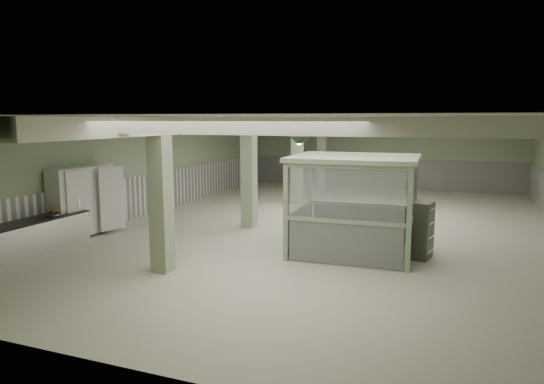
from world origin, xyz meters
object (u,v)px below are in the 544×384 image
(walkin_cooler, at_px, (83,203))
(filing_cabinet, at_px, (422,230))
(prep_counter, at_px, (10,243))
(guard_booth, at_px, (354,188))

(walkin_cooler, bearing_deg, filing_cabinet, 7.66)
(prep_counter, distance_m, guard_booth, 8.84)
(walkin_cooler, xyz_separation_m, guard_booth, (7.94, 1.16, 0.72))
(guard_booth, height_order, filing_cabinet, guard_booth)
(prep_counter, distance_m, walkin_cooler, 2.73)
(prep_counter, bearing_deg, walkin_cooler, 91.80)
(walkin_cooler, distance_m, guard_booth, 8.06)
(walkin_cooler, height_order, guard_booth, guard_booth)
(prep_counter, height_order, walkin_cooler, walkin_cooler)
(walkin_cooler, bearing_deg, prep_counter, -88.20)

